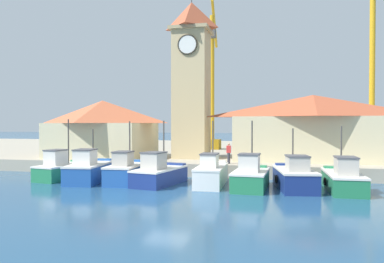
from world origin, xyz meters
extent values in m
plane|color=navy|center=(0.00, 0.00, 0.00)|extent=(300.00, 300.00, 0.00)
cube|color=#A89E89|center=(0.00, 27.54, 0.51)|extent=(120.00, 40.00, 1.01)
cube|color=#237A4C|center=(-9.47, 4.42, 0.51)|extent=(2.57, 4.68, 1.02)
cube|color=#237A4C|center=(-9.15, 6.36, 1.14)|extent=(1.66, 0.85, 0.24)
cube|color=silver|center=(-9.47, 4.42, 1.07)|extent=(2.64, 4.75, 0.12)
cube|color=beige|center=(-9.60, 3.65, 1.65)|extent=(1.32, 1.50, 1.05)
cube|color=#4C4C51|center=(-9.60, 3.65, 2.22)|extent=(1.42, 1.59, 0.08)
cylinder|color=#4C4742|center=(-9.38, 4.96, 2.81)|extent=(0.10, 0.10, 3.36)
torus|color=black|center=(-10.44, 4.80, 0.51)|extent=(0.20, 0.53, 0.52)
cube|color=#2356A8|center=(-6.94, 3.77, 0.60)|extent=(2.66, 5.20, 1.20)
cube|color=#2356A8|center=(-7.23, 5.99, 1.32)|extent=(1.78, 0.82, 0.24)
cube|color=silver|center=(-6.94, 3.77, 1.25)|extent=(2.72, 5.27, 0.12)
cube|color=silver|center=(-6.82, 2.90, 1.81)|extent=(1.40, 1.64, 1.00)
cube|color=#4C4C51|center=(-6.82, 2.90, 2.35)|extent=(1.49, 1.73, 0.08)
cylinder|color=#4C4742|center=(-7.02, 4.38, 2.53)|extent=(0.10, 0.10, 2.45)
torus|color=black|center=(-8.05, 3.87, 0.60)|extent=(0.19, 0.53, 0.52)
cube|color=#2356A8|center=(-4.16, 3.92, 0.59)|extent=(2.07, 4.62, 1.18)
cube|color=#2356A8|center=(-4.27, 5.93, 1.30)|extent=(1.58, 0.69, 0.24)
cube|color=silver|center=(-4.16, 3.92, 1.23)|extent=(2.13, 4.68, 0.12)
cube|color=#B2ADA3|center=(-4.11, 3.13, 1.74)|extent=(1.17, 1.42, 0.90)
cube|color=#4C4C51|center=(-4.11, 3.13, 2.23)|extent=(1.25, 1.50, 0.08)
cylinder|color=#4C4742|center=(-4.19, 4.49, 2.80)|extent=(0.10, 0.10, 3.02)
torus|color=black|center=(-5.16, 4.09, 0.59)|extent=(0.15, 0.53, 0.52)
cube|color=navy|center=(-1.68, 3.73, 0.51)|extent=(2.84, 4.99, 1.03)
cube|color=navy|center=(-1.31, 5.80, 1.15)|extent=(1.82, 0.90, 0.24)
cube|color=silver|center=(-1.68, 3.73, 1.08)|extent=(2.91, 5.06, 0.12)
cube|color=#B2ADA3|center=(-1.83, 2.92, 1.67)|extent=(1.46, 1.61, 1.06)
cube|color=#4C4C51|center=(-1.83, 2.92, 2.24)|extent=(1.55, 1.70, 0.08)
cylinder|color=#4C4742|center=(-1.58, 4.31, 2.75)|extent=(0.10, 0.10, 3.22)
torus|color=black|center=(-2.73, 4.15, 0.51)|extent=(0.21, 0.53, 0.52)
cube|color=silver|center=(1.80, 4.25, 0.59)|extent=(1.88, 5.03, 1.19)
cube|color=silver|center=(1.72, 6.49, 1.31)|extent=(1.47, 0.65, 0.24)
cube|color=silver|center=(1.80, 4.25, 1.24)|extent=(1.94, 5.09, 0.12)
cube|color=silver|center=(1.83, 3.39, 1.72)|extent=(1.07, 1.53, 0.83)
cube|color=#4C4C51|center=(1.83, 3.39, 2.17)|extent=(1.16, 1.61, 0.08)
cylinder|color=#4C4742|center=(1.78, 4.87, 2.82)|extent=(0.10, 0.10, 3.04)
torus|color=black|center=(0.86, 4.47, 0.59)|extent=(0.14, 0.52, 0.52)
cube|color=#237A4C|center=(4.50, 3.41, 0.53)|extent=(2.18, 4.44, 1.06)
cube|color=#237A4C|center=(4.59, 5.33, 1.18)|extent=(1.71, 0.68, 0.24)
cube|color=silver|center=(4.50, 3.41, 1.11)|extent=(2.24, 4.50, 0.12)
cube|color=beige|center=(4.46, 2.65, 1.70)|extent=(1.25, 1.36, 1.05)
cube|color=#4C4C51|center=(4.46, 2.65, 2.26)|extent=(1.33, 1.44, 0.08)
cylinder|color=#4C4742|center=(4.52, 3.95, 2.75)|extent=(0.10, 0.10, 3.16)
torus|color=black|center=(3.44, 3.68, 0.53)|extent=(0.14, 0.53, 0.52)
cube|color=navy|center=(7.19, 3.98, 0.58)|extent=(2.79, 5.18, 1.16)
cube|color=navy|center=(6.85, 6.16, 1.28)|extent=(1.81, 0.86, 0.24)
cube|color=silver|center=(7.19, 3.98, 1.21)|extent=(2.86, 5.25, 0.12)
cube|color=#B2ADA3|center=(7.33, 3.13, 1.70)|extent=(1.44, 1.65, 0.85)
cube|color=#4C4C51|center=(7.33, 3.13, 2.17)|extent=(1.53, 1.74, 0.08)
cylinder|color=#4C4742|center=(7.10, 4.59, 2.56)|extent=(0.10, 0.10, 2.57)
torus|color=black|center=(6.07, 4.05, 0.58)|extent=(0.20, 0.53, 0.52)
cube|color=#237A4C|center=(10.08, 4.03, 0.51)|extent=(2.04, 5.24, 1.01)
cube|color=#237A4C|center=(10.02, 6.37, 1.13)|extent=(1.64, 0.64, 0.24)
cube|color=silver|center=(10.08, 4.03, 1.06)|extent=(2.10, 5.30, 0.12)
cube|color=#B2ADA3|center=(10.11, 3.12, 1.62)|extent=(1.18, 1.59, 0.98)
cube|color=#4C4C51|center=(10.11, 3.12, 2.15)|extent=(1.27, 1.67, 0.08)
cylinder|color=#4C4742|center=(10.07, 4.68, 2.56)|extent=(0.10, 0.10, 2.88)
torus|color=black|center=(9.04, 4.26, 0.51)|extent=(0.13, 0.52, 0.52)
cube|color=tan|center=(-1.61, 12.76, 6.74)|extent=(3.02, 3.02, 11.46)
cube|color=tan|center=(-1.61, 12.76, 12.62)|extent=(3.52, 3.52, 0.30)
pyramid|color=#B25133|center=(-1.61, 12.76, 13.98)|extent=(3.52, 3.52, 2.43)
cylinder|color=white|center=(-1.61, 11.19, 11.04)|extent=(1.66, 0.12, 1.66)
torus|color=#332D23|center=(-1.61, 11.15, 11.04)|extent=(1.78, 0.12, 1.78)
cube|color=beige|center=(-10.03, 11.87, 2.61)|extent=(8.75, 6.89, 3.19)
pyramid|color=#C1603D|center=(-10.03, 11.87, 5.27)|extent=(9.15, 7.29, 2.12)
cube|color=beige|center=(8.98, 12.60, 2.88)|extent=(13.00, 5.48, 3.73)
pyramid|color=#B25133|center=(8.98, 12.60, 5.66)|extent=(13.40, 5.88, 1.83)
cube|color=#976E11|center=(15.45, 21.24, 1.61)|extent=(2.00, 2.00, 1.20)
cylinder|color=gold|center=(15.45, 21.24, 12.10)|extent=(0.56, 0.56, 19.77)
cube|color=#976E11|center=(-1.94, 25.05, 1.61)|extent=(2.00, 2.00, 1.20)
cylinder|color=gold|center=(-1.94, 25.05, 9.84)|extent=(0.56, 0.56, 15.26)
cylinder|color=gold|center=(-2.31, 28.81, 17.30)|extent=(1.12, 7.74, 4.55)
cube|color=#4C4C4C|center=(-1.82, 23.83, 14.99)|extent=(1.00, 1.00, 1.00)
cylinder|color=#33333D|center=(2.38, 8.59, 1.44)|extent=(0.22, 0.22, 0.85)
cube|color=red|center=(2.38, 8.59, 2.14)|extent=(0.34, 0.22, 0.56)
sphere|color=tan|center=(2.38, 8.59, 2.53)|extent=(0.20, 0.20, 0.20)
camera|label=1|loc=(6.33, -20.48, 4.11)|focal=35.00mm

